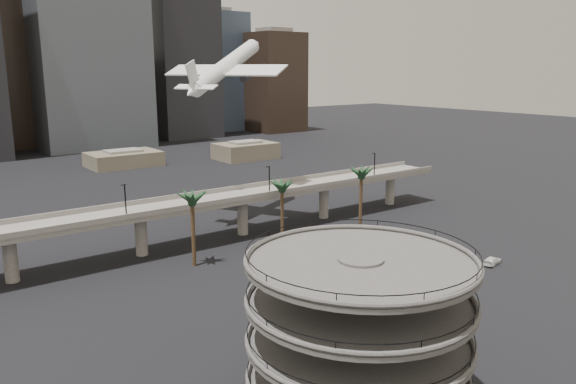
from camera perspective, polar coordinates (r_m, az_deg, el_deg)
ground at (r=71.56m, az=12.48°, el=-16.00°), size 700.00×700.00×0.00m
parking_ramp at (r=56.13m, az=7.22°, el=-12.88°), size 22.20×22.20×17.35m
overpass at (r=110.05m, az=-9.51°, el=-1.58°), size 130.00×9.30×14.70m
palm_trees at (r=107.76m, az=-0.40°, el=0.53°), size 42.40×10.40×14.00m
low_buildings at (r=193.14m, az=-19.72°, el=2.56°), size 135.00×27.50×6.80m
skyline at (r=265.03m, az=-23.61°, el=12.86°), size 269.00×86.00×109.77m
airborne_jet at (r=125.86m, az=-6.33°, el=12.50°), size 28.96×27.34×14.33m
car_a at (r=89.35m, az=4.86°, el=-9.23°), size 4.90×3.22×1.55m
car_b at (r=91.29m, az=5.01°, el=-8.77°), size 4.68×2.22×1.48m
car_c at (r=105.52m, az=20.04°, el=-6.57°), size 4.93×2.72×1.35m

